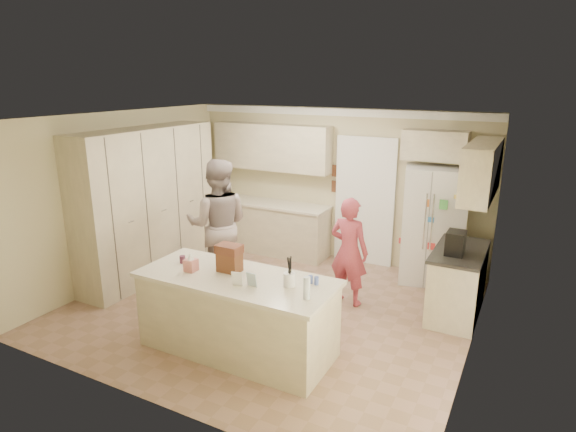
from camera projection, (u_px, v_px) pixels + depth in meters
The scene contains 41 objects.
floor at pixel (270, 308), 6.67m from camera, with size 5.20×4.60×0.02m, color #957260.
ceiling at pixel (268, 116), 5.95m from camera, with size 5.20×4.60×0.02m, color white.
wall_back at pixel (336, 185), 8.28m from camera, with size 5.20×0.02×2.60m, color beige.
wall_front at pixel (142, 281), 4.35m from camera, with size 5.20×0.02×2.60m, color beige.
wall_left at pixel (123, 196), 7.48m from camera, with size 0.02×4.60×2.60m, color beige.
wall_right at pixel (480, 249), 5.15m from camera, with size 0.02×4.60×2.60m, color beige.
crown_back at pixel (336, 112), 7.90m from camera, with size 5.20×0.08×0.12m, color white.
pantry_bank at pixel (148, 203), 7.54m from camera, with size 0.60×2.60×2.35m, color beige.
back_base_cab at pixel (269, 228), 8.77m from camera, with size 2.20×0.60×0.88m, color beige.
back_countertop at pixel (269, 204), 8.63m from camera, with size 2.24×0.63×0.04m, color silver.
back_upper_cab at pixel (272, 147), 8.47m from camera, with size 2.20×0.35×0.80m, color beige.
doorway_opening at pixel (365, 203), 8.08m from camera, with size 0.90×0.06×2.10m, color black.
doorway_casing at pixel (364, 203), 8.05m from camera, with size 1.02×0.03×2.22m, color white.
wall_frame_upper at pixel (336, 171), 8.17m from camera, with size 0.15×0.02×0.20m, color brown.
wall_frame_lower at pixel (336, 186), 8.24m from camera, with size 0.15×0.02×0.20m, color brown.
refrigerator at pixel (433, 225), 7.35m from camera, with size 0.90×0.70×1.80m, color white.
fridge_seam at pixel (428, 232), 7.05m from camera, with size 0.01×0.02×1.78m, color gray.
fridge_dispenser at pixel (414, 214), 7.07m from camera, with size 0.22×0.03×0.35m, color black.
fridge_handle_l at pixel (425, 222), 7.02m from camera, with size 0.02×0.02×0.85m, color silver.
fridge_handle_r at pixel (432, 223), 6.97m from camera, with size 0.02×0.02×0.85m, color silver.
over_fridge_cab at pixel (435, 146), 7.17m from camera, with size 0.95×0.35×0.45m, color beige.
right_base_cab at pixel (457, 284), 6.38m from camera, with size 0.60×1.20×0.88m, color beige.
right_countertop at pixel (460, 251), 6.25m from camera, with size 0.63×1.24×0.04m, color #2D2B28.
right_upper_cab at pixel (482, 170), 6.07m from camera, with size 0.35×1.50×0.70m, color beige.
coffee_maker at pixel (456, 243), 6.05m from camera, with size 0.22×0.28×0.30m, color black.
island_base at pixel (237, 316), 5.52m from camera, with size 2.20×0.90×0.88m, color beige.
island_top at pixel (236, 279), 5.40m from camera, with size 2.28×0.96×0.05m, color silver.
utensil_crock at pixel (289, 280), 5.12m from camera, with size 0.13×0.13×0.15m, color white.
tissue_box at pixel (191, 265), 5.53m from camera, with size 0.13×0.13×0.14m, color #C8726B.
tissue_plume at pixel (190, 256), 5.50m from camera, with size 0.08×0.08×0.08m, color white.
dollhouse_body at pixel (230, 262), 5.51m from camera, with size 0.26×0.18×0.22m, color brown.
dollhouse_roof at pixel (229, 249), 5.47m from camera, with size 0.28×0.20×0.10m, color #592D1E.
jam_jar at pixel (183, 259), 5.78m from camera, with size 0.07×0.07×0.09m, color #59263F.
greeting_card_a at pixel (237, 279), 5.13m from camera, with size 0.12×0.01×0.16m, color white.
greeting_card_b at pixel (252, 280), 5.11m from camera, with size 0.12×0.01×0.16m, color silver.
water_bottle at pixel (307, 288), 4.81m from camera, with size 0.07×0.07×0.24m, color silver.
shaker_salt at pixel (311, 279), 5.20m from camera, with size 0.05×0.05×0.09m, color #4255A6.
shaker_pepper at pixel (316, 281), 5.17m from camera, with size 0.05×0.05×0.09m, color #4255A6.
teen_boy at pixel (218, 224), 7.13m from camera, with size 0.95×0.74×1.96m, color gray.
teen_girl at pixel (349, 251), 6.63m from camera, with size 0.56×0.37×1.53m, color #B04A57.
fridge_magnets at pixel (428, 232), 7.04m from camera, with size 0.76×0.02×1.44m, color tan, non-canonical shape.
Camera 1 is at (3.04, -5.25, 3.06)m, focal length 30.00 mm.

